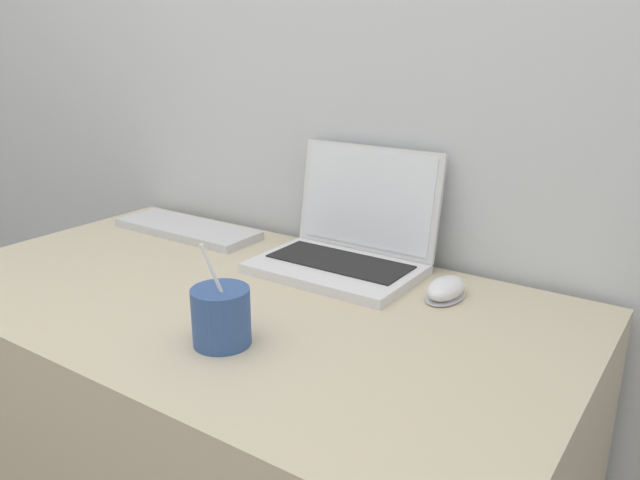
{
  "coord_description": "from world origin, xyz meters",
  "views": [
    {
      "loc": [
        0.74,
        -0.46,
        1.22
      ],
      "look_at": [
        0.09,
        0.49,
        0.85
      ],
      "focal_mm": 35.0,
      "sensor_mm": 36.0,
      "label": 1
    }
  ],
  "objects_px": {
    "laptop": "(348,241)",
    "external_keyboard": "(187,229)",
    "computer_mouse": "(446,289)",
    "drink_cup": "(221,315)"
  },
  "relations": [
    {
      "from": "drink_cup",
      "to": "computer_mouse",
      "type": "height_order",
      "value": "drink_cup"
    },
    {
      "from": "laptop",
      "to": "external_keyboard",
      "type": "distance_m",
      "value": 0.46
    },
    {
      "from": "laptop",
      "to": "computer_mouse",
      "type": "bearing_deg",
      "value": -8.86
    },
    {
      "from": "drink_cup",
      "to": "external_keyboard",
      "type": "height_order",
      "value": "drink_cup"
    },
    {
      "from": "laptop",
      "to": "external_keyboard",
      "type": "height_order",
      "value": "laptop"
    },
    {
      "from": "computer_mouse",
      "to": "external_keyboard",
      "type": "distance_m",
      "value": 0.69
    },
    {
      "from": "external_keyboard",
      "to": "drink_cup",
      "type": "bearing_deg",
      "value": -38.98
    },
    {
      "from": "laptop",
      "to": "computer_mouse",
      "type": "height_order",
      "value": "laptop"
    },
    {
      "from": "external_keyboard",
      "to": "laptop",
      "type": "bearing_deg",
      "value": 2.67
    },
    {
      "from": "laptop",
      "to": "drink_cup",
      "type": "bearing_deg",
      "value": -87.07
    }
  ]
}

